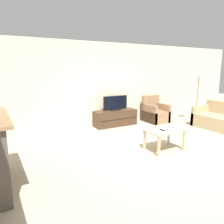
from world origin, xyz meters
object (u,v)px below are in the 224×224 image
object	(u,v)px
coffee_table	(165,133)
remote	(162,130)
floor_lamp	(199,77)
tv_stand	(115,118)
armchair	(155,113)
tv	(115,104)

from	to	relation	value
coffee_table	remote	bearing A→B (deg)	-175.16
floor_lamp	remote	bearing A→B (deg)	-153.25
tv_stand	armchair	distance (m)	1.53
remote	floor_lamp	bearing A→B (deg)	20.44
tv	floor_lamp	world-z (taller)	floor_lamp
armchair	coffee_table	distance (m)	2.77
tv	armchair	distance (m)	1.59
tv_stand	coffee_table	size ratio (longest dim) A/B	1.70
tv_stand	remote	size ratio (longest dim) A/B	9.44
coffee_table	tv	bearing A→B (deg)	87.14
coffee_table	floor_lamp	bearing A→B (deg)	27.25
tv_stand	floor_lamp	distance (m)	3.23
armchair	tv	bearing A→B (deg)	171.52
tv	armchair	world-z (taller)	tv
armchair	coffee_table	world-z (taller)	armchair
tv_stand	coffee_table	world-z (taller)	tv_stand
remote	floor_lamp	xyz separation A→B (m)	(2.97, 1.50, 1.11)
tv_stand	tv	world-z (taller)	tv
coffee_table	remote	xyz separation A→B (m)	(-0.07, -0.01, 0.08)
tv_stand	floor_lamp	size ratio (longest dim) A/B	0.79
armchair	floor_lamp	bearing A→B (deg)	-30.44
tv	coffee_table	distance (m)	2.48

